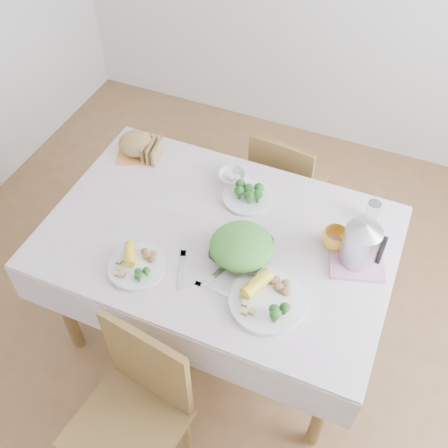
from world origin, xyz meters
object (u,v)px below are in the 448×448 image
at_px(dinner_plate_left, 137,267).
at_px(dinner_plate_right, 267,301).
at_px(yellow_mug, 335,239).
at_px(chair_far, 289,177).
at_px(dining_table, 219,285).
at_px(salad_bowl, 241,251).
at_px(chair_near, 125,425).
at_px(electric_kettle, 361,242).

bearing_deg(dinner_plate_left, dinner_plate_right, 5.26).
bearing_deg(yellow_mug, chair_far, 120.73).
relative_size(dining_table, yellow_mug, 12.54).
distance_m(salad_bowl, yellow_mug, 0.40).
distance_m(dining_table, chair_near, 0.81).
bearing_deg(dining_table, dinner_plate_right, -38.06).
bearing_deg(yellow_mug, dinner_plate_left, -148.49).
bearing_deg(chair_near, dinner_plate_right, 65.05).
height_order(dining_table, electric_kettle, electric_kettle).
bearing_deg(salad_bowl, dining_table, 153.16).
relative_size(chair_near, yellow_mug, 7.96).
xyz_separation_m(salad_bowl, electric_kettle, (0.45, 0.17, 0.09)).
xyz_separation_m(salad_bowl, dinner_plate_left, (-0.37, -0.23, -0.02)).
bearing_deg(dinner_plate_right, salad_bowl, 135.16).
bearing_deg(dinner_plate_left, chair_far, 72.87).
xyz_separation_m(dining_table, salad_bowl, (0.14, -0.07, 0.42)).
bearing_deg(chair_near, yellow_mug, 69.15).
distance_m(dining_table, electric_kettle, 0.78).
relative_size(chair_far, dinner_plate_left, 3.42).
height_order(dining_table, salad_bowl, salad_bowl).
height_order(chair_far, salad_bowl, chair_far).
bearing_deg(electric_kettle, salad_bowl, -167.93).
bearing_deg(electric_kettle, yellow_mug, 150.98).
bearing_deg(dinner_plate_right, electric_kettle, 51.87).
relative_size(chair_near, dinner_plate_right, 2.94).
height_order(salad_bowl, dinner_plate_right, salad_bowl).
bearing_deg(yellow_mug, dinner_plate_right, -112.81).
bearing_deg(chair_far, dinner_plate_right, 107.20).
bearing_deg(salad_bowl, dinner_plate_left, -148.35).
bearing_deg(dinner_plate_left, dining_table, 51.85).
xyz_separation_m(dining_table, dinner_plate_right, (0.32, -0.25, 0.40)).
bearing_deg(salad_bowl, chair_far, 92.64).
distance_m(dinner_plate_left, electric_kettle, 0.92).
height_order(dining_table, dinner_plate_left, dinner_plate_left).
bearing_deg(chair_far, yellow_mug, 125.92).
relative_size(dining_table, electric_kettle, 6.65).
relative_size(salad_bowl, dinner_plate_left, 1.04).
xyz_separation_m(dining_table, yellow_mug, (0.48, 0.14, 0.43)).
bearing_deg(dinner_plate_left, yellow_mug, 31.51).
height_order(salad_bowl, yellow_mug, yellow_mug).
xyz_separation_m(chair_near, electric_kettle, (0.63, 0.90, 0.42)).
bearing_deg(chair_near, dining_table, 94.96).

